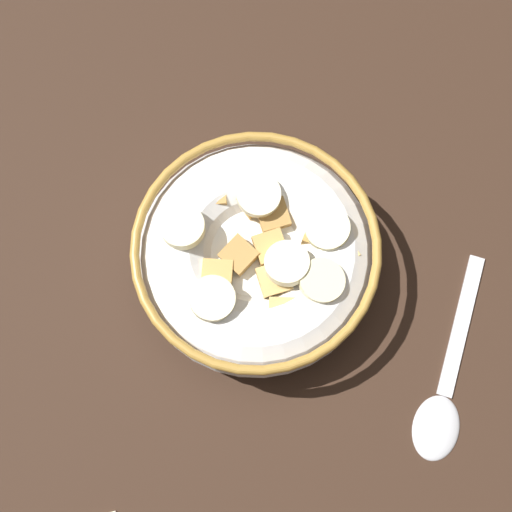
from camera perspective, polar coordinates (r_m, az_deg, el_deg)
ground_plane at (r=48.90cm, az=-0.00°, el=-1.22°), size 100.30×100.30×2.00cm
cereal_bowl at (r=45.17cm, az=0.04°, el=-0.04°), size 15.40×15.40×5.90cm
spoon at (r=47.76cm, az=14.81°, el=-11.10°), size 9.06×12.78×0.80cm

